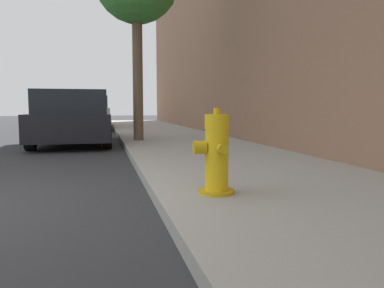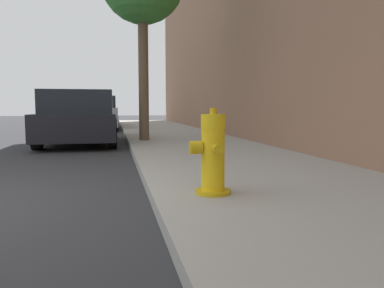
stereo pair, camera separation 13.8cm
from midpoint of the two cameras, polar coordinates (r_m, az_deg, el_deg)
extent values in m
cube|color=#99968E|center=(4.20, 13.36, -6.58)|extent=(2.94, 40.00, 0.13)
cylinder|color=#C39C11|center=(3.58, 2.64, -7.23)|extent=(0.34, 0.34, 0.04)
cylinder|color=yellow|center=(3.52, 2.67, -2.34)|extent=(0.22, 0.22, 0.58)
cylinder|color=yellow|center=(3.49, 2.69, 3.46)|extent=(0.23, 0.23, 0.13)
cylinder|color=#C39C11|center=(3.49, 2.70, 5.04)|extent=(0.07, 0.07, 0.06)
cylinder|color=#C39C11|center=(3.36, 3.42, -0.73)|extent=(0.09, 0.09, 0.09)
cylinder|color=#C39C11|center=(3.66, 1.99, -0.21)|extent=(0.09, 0.09, 0.09)
cylinder|color=#C39C11|center=(3.47, 0.05, -0.53)|extent=(0.11, 0.12, 0.12)
cube|color=black|center=(9.96, -18.03, 2.76)|extent=(1.79, 3.85, 0.60)
cube|color=black|center=(9.80, -18.20, 6.09)|extent=(1.65, 2.12, 0.55)
cylinder|color=black|center=(11.24, -21.68, 2.18)|extent=(0.20, 0.69, 0.69)
cylinder|color=black|center=(11.13, -13.35, 2.39)|extent=(0.20, 0.69, 0.69)
cylinder|color=black|center=(8.89, -23.84, 1.29)|extent=(0.20, 0.69, 0.69)
cylinder|color=black|center=(8.75, -13.28, 1.55)|extent=(0.20, 0.69, 0.69)
cube|color=#B7B7BC|center=(16.40, -15.98, 4.01)|extent=(1.84, 4.25, 0.75)
cube|color=black|center=(16.22, -16.06, 6.16)|extent=(1.69, 2.34, 0.48)
cylinder|color=black|center=(17.77, -18.49, 3.27)|extent=(0.20, 0.60, 0.60)
cylinder|color=black|center=(17.71, -13.07, 3.41)|extent=(0.20, 0.60, 0.60)
cylinder|color=black|center=(15.15, -19.33, 2.89)|extent=(0.20, 0.60, 0.60)
cylinder|color=black|center=(15.07, -12.97, 3.05)|extent=(0.20, 0.60, 0.60)
cube|color=silver|center=(22.02, -15.92, 4.19)|extent=(1.81, 4.24, 0.60)
cube|color=black|center=(21.85, -15.98, 5.71)|extent=(1.66, 2.33, 0.57)
cylinder|color=black|center=(23.38, -17.80, 3.83)|extent=(0.20, 0.63, 0.63)
cylinder|color=black|center=(23.32, -13.75, 3.93)|extent=(0.20, 0.63, 0.63)
cylinder|color=black|center=(20.77, -18.33, 3.62)|extent=(0.20, 0.63, 0.63)
cylinder|color=black|center=(20.70, -13.77, 3.74)|extent=(0.20, 0.63, 0.63)
cylinder|color=brown|center=(9.41, -8.69, 10.29)|extent=(0.25, 0.25, 3.18)
camera|label=1|loc=(0.07, -90.84, -0.08)|focal=35.00mm
camera|label=2|loc=(0.07, 89.16, 0.08)|focal=35.00mm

